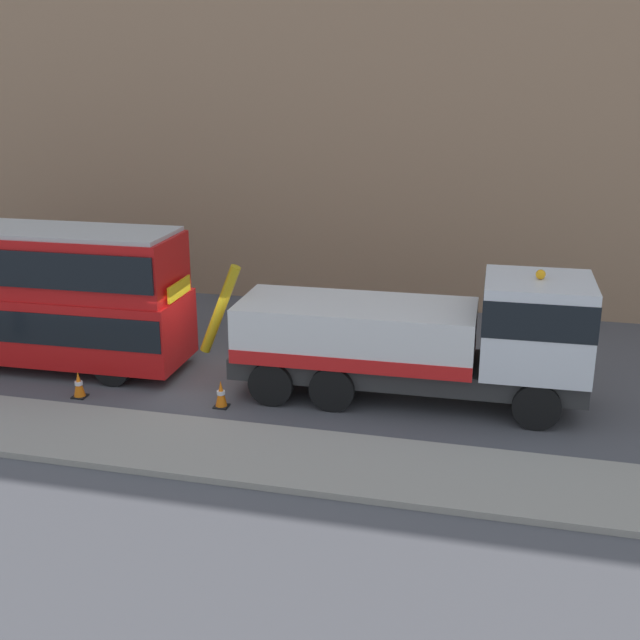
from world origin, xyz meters
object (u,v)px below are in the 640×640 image
Objects in this scene: double_decker_bus at (0,288)px; traffic_cone_near_bus at (79,385)px; recovery_tow_truck at (425,337)px; traffic_cone_midway at (221,395)px.

double_decker_bus is 15.41× the size of traffic_cone_near_bus.
double_decker_bus is (-12.28, -0.01, 0.47)m from recovery_tow_truck.
recovery_tow_truck is at bearing 18.64° from traffic_cone_midway.
traffic_cone_midway is at bearing -162.77° from recovery_tow_truck.
double_decker_bus reaches higher than traffic_cone_midway.
double_decker_bus reaches higher than recovery_tow_truck.
traffic_cone_near_bus is (3.46, -1.96, -1.89)m from double_decker_bus.
traffic_cone_near_bus is 3.88m from traffic_cone_midway.
double_decker_bus is 4.40m from traffic_cone_near_bus.
traffic_cone_near_bus is at bearing -175.60° from traffic_cone_midway.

